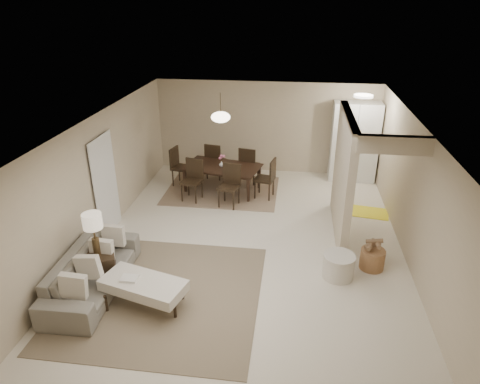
# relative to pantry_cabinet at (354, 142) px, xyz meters

# --- Properties ---
(floor) EXTENTS (9.00, 9.00, 0.00)m
(floor) POSITION_rel_pantry_cabinet_xyz_m (-2.35, -4.15, -1.05)
(floor) COLOR beige
(floor) RESTS_ON ground
(ceiling) EXTENTS (9.00, 9.00, 0.00)m
(ceiling) POSITION_rel_pantry_cabinet_xyz_m (-2.35, -4.15, 1.45)
(ceiling) COLOR white
(ceiling) RESTS_ON back_wall
(back_wall) EXTENTS (6.00, 0.00, 6.00)m
(back_wall) POSITION_rel_pantry_cabinet_xyz_m (-2.35, 0.35, 0.20)
(back_wall) COLOR #C7B697
(back_wall) RESTS_ON floor
(left_wall) EXTENTS (0.00, 9.00, 9.00)m
(left_wall) POSITION_rel_pantry_cabinet_xyz_m (-5.35, -4.15, 0.20)
(left_wall) COLOR #C7B697
(left_wall) RESTS_ON floor
(right_wall) EXTENTS (0.00, 9.00, 9.00)m
(right_wall) POSITION_rel_pantry_cabinet_xyz_m (0.65, -4.15, 0.20)
(right_wall) COLOR #C7B697
(right_wall) RESTS_ON floor
(partition) EXTENTS (0.15, 2.50, 2.50)m
(partition) POSITION_rel_pantry_cabinet_xyz_m (-0.55, -2.90, 0.20)
(partition) COLOR #C7B697
(partition) RESTS_ON floor
(doorway) EXTENTS (0.04, 0.90, 2.04)m
(doorway) POSITION_rel_pantry_cabinet_xyz_m (-5.32, -3.55, -0.03)
(doorway) COLOR black
(doorway) RESTS_ON floor
(pantry_cabinet) EXTENTS (1.20, 0.55, 2.10)m
(pantry_cabinet) POSITION_rel_pantry_cabinet_xyz_m (0.00, 0.00, 0.00)
(pantry_cabinet) COLOR white
(pantry_cabinet) RESTS_ON floor
(flush_light) EXTENTS (0.44, 0.44, 0.05)m
(flush_light) POSITION_rel_pantry_cabinet_xyz_m (-0.05, -0.95, 1.41)
(flush_light) COLOR white
(flush_light) RESTS_ON ceiling
(living_rug) EXTENTS (3.20, 3.20, 0.01)m
(living_rug) POSITION_rel_pantry_cabinet_xyz_m (-3.60, -5.47, -1.04)
(living_rug) COLOR brown
(living_rug) RESTS_ON floor
(sofa) EXTENTS (2.30, 0.95, 0.67)m
(sofa) POSITION_rel_pantry_cabinet_xyz_m (-4.80, -5.47, -0.72)
(sofa) COLOR slate
(sofa) RESTS_ON floor
(ottoman_bench) EXTENTS (1.45, 0.95, 0.48)m
(ottoman_bench) POSITION_rel_pantry_cabinet_xyz_m (-3.80, -5.77, -0.66)
(ottoman_bench) COLOR beige
(ottoman_bench) RESTS_ON living_rug
(side_table) EXTENTS (0.70, 0.70, 0.58)m
(side_table) POSITION_rel_pantry_cabinet_xyz_m (-4.75, -5.29, -0.76)
(side_table) COLOR black
(side_table) RESTS_ON floor
(table_lamp) EXTENTS (0.32, 0.32, 0.76)m
(table_lamp) POSITION_rel_pantry_cabinet_xyz_m (-4.75, -5.29, 0.10)
(table_lamp) COLOR #4B3920
(table_lamp) RESTS_ON side_table
(round_pouf) EXTENTS (0.56, 0.56, 0.44)m
(round_pouf) POSITION_rel_pantry_cabinet_xyz_m (-0.67, -4.57, -0.83)
(round_pouf) COLOR beige
(round_pouf) RESTS_ON floor
(wicker_basket) EXTENTS (0.56, 0.56, 0.38)m
(wicker_basket) POSITION_rel_pantry_cabinet_xyz_m (-0.04, -4.22, -0.86)
(wicker_basket) COLOR #95633B
(wicker_basket) RESTS_ON floor
(dining_rug) EXTENTS (2.80, 2.10, 0.01)m
(dining_rug) POSITION_rel_pantry_cabinet_xyz_m (-3.33, -1.21, -1.04)
(dining_rug) COLOR #78634A
(dining_rug) RESTS_ON floor
(dining_table) EXTENTS (2.05, 1.42, 0.66)m
(dining_table) POSITION_rel_pantry_cabinet_xyz_m (-3.33, -1.21, -0.72)
(dining_table) COLOR black
(dining_table) RESTS_ON dining_rug
(dining_chairs) EXTENTS (2.73, 2.20, 1.00)m
(dining_chairs) POSITION_rel_pantry_cabinet_xyz_m (-3.33, -1.21, -0.55)
(dining_chairs) COLOR black
(dining_chairs) RESTS_ON dining_rug
(vase) EXTENTS (0.16, 0.16, 0.14)m
(vase) POSITION_rel_pantry_cabinet_xyz_m (-3.33, -1.21, -0.32)
(vase) COLOR white
(vase) RESTS_ON dining_table
(yellow_mat) EXTENTS (1.07, 0.75, 0.01)m
(yellow_mat) POSITION_rel_pantry_cabinet_xyz_m (0.17, -1.96, -1.04)
(yellow_mat) COLOR yellow
(yellow_mat) RESTS_ON floor
(pendant_light) EXTENTS (0.46, 0.46, 0.71)m
(pendant_light) POSITION_rel_pantry_cabinet_xyz_m (-3.33, -1.21, 0.87)
(pendant_light) COLOR #4B3920
(pendant_light) RESTS_ON ceiling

